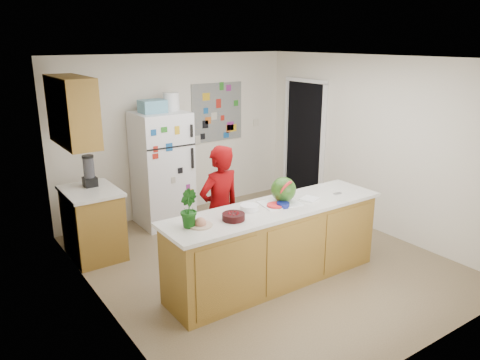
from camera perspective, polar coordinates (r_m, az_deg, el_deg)
floor at (r=6.06m, az=2.68°, el=-9.84°), size 4.00×4.50×0.02m
wall_back at (r=7.48m, az=-7.76°, el=5.45°), size 4.00×0.02×2.50m
wall_left at (r=4.71m, az=-16.98°, el=-1.94°), size 0.02×4.50×2.50m
wall_right at (r=6.98m, az=16.12°, el=4.12°), size 0.02×4.50×2.50m
ceiling at (r=5.42m, az=3.05°, el=14.73°), size 4.00×4.50×0.02m
doorway at (r=7.98m, az=7.86°, el=4.48°), size 0.03×0.85×2.04m
peninsula_base at (r=5.40m, az=4.28°, el=-8.06°), size 2.60×0.62×0.88m
peninsula_top at (r=5.22m, az=4.39°, el=-3.47°), size 2.68×0.70×0.04m
side_counter_base at (r=6.29m, az=-17.45°, el=-5.20°), size 0.60×0.80×0.86m
side_counter_top at (r=6.14m, az=-17.81°, el=-1.30°), size 0.64×0.84×0.04m
upper_cabinets at (r=5.84m, az=-19.78°, el=7.91°), size 0.35×1.00×0.80m
refrigerator at (r=7.05m, az=-9.47°, el=1.32°), size 0.75×0.70×1.70m
fridge_top_bin at (r=6.82m, az=-10.62°, el=8.82°), size 0.35×0.28×0.18m
photo_collage at (r=7.77m, az=-2.80°, el=8.25°), size 0.95×0.01×0.95m
person at (r=5.53m, az=-2.48°, el=-3.60°), size 0.60×0.43×1.55m
blender_appliance at (r=6.22m, az=-17.92°, el=0.94°), size 0.14×0.14×0.38m
cutting_board at (r=5.30m, az=4.91°, el=-2.86°), size 0.49×0.40×0.01m
watermelon at (r=5.30m, az=5.32°, el=-1.16°), size 0.28×0.28×0.28m
watermelon_slice at (r=5.19m, az=4.33°, el=-3.07°), size 0.19×0.19×0.02m
cherry_bowl at (r=4.82m, az=-0.80°, el=-4.49°), size 0.29×0.29×0.07m
white_bowl at (r=5.09m, az=1.15°, el=-3.38°), size 0.24×0.24×0.06m
cobalt_bowl at (r=5.20m, az=5.27°, el=-3.04°), size 0.17×0.17×0.05m
plate at (r=4.69m, az=-4.85°, el=-5.52°), size 0.31×0.31×0.02m
paper_towel at (r=5.47m, az=8.45°, el=-2.30°), size 0.24×0.22×0.02m
keys at (r=5.74m, az=11.81°, el=-1.61°), size 0.10×0.05×0.01m
potted_plant at (r=4.63m, az=-6.38°, el=-3.50°), size 0.19×0.23×0.37m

